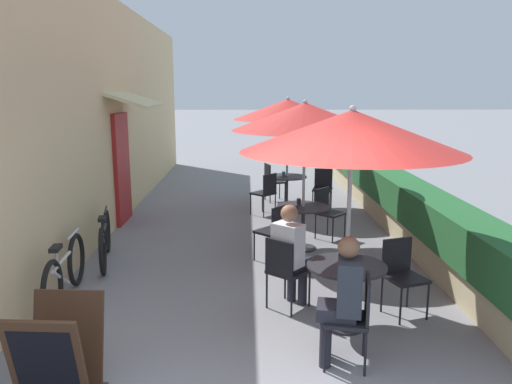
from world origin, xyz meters
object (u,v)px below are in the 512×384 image
at_px(cafe_chair_near_back, 402,271).
at_px(patio_table_far, 287,184).
at_px(cafe_chair_near_right, 355,313).
at_px(coffee_cup_near, 351,265).
at_px(cafe_chair_mid_right, 327,209).
at_px(cafe_chair_far_left, 266,191).
at_px(seated_patron_near_left, 290,251).
at_px(cafe_chair_mid_left, 275,228).
at_px(coffee_cup_far, 284,174).
at_px(patio_umbrella_near, 352,131).
at_px(patio_umbrella_mid, 305,117).
at_px(seated_patron_near_right, 343,295).
at_px(bicycle_second, 105,240).
at_px(cafe_chair_near_left, 285,268).
at_px(patio_table_near, 346,280).
at_px(cafe_chair_far_back, 272,179).
at_px(patio_table_mid, 303,217).
at_px(bicycle_leaning, 65,272).
at_px(cafe_chair_far_right, 323,186).
at_px(menu_board, 58,354).
at_px(coffee_cup_mid, 299,201).
at_px(patio_umbrella_far, 288,109).

bearing_deg(cafe_chair_near_back, patio_table_far, -99.13).
xyz_separation_m(cafe_chair_near_right, coffee_cup_near, (0.09, 0.65, 0.24)).
relative_size(cafe_chair_mid_right, cafe_chair_far_left, 1.00).
height_order(seated_patron_near_left, cafe_chair_mid_left, seated_patron_near_left).
relative_size(cafe_chair_mid_left, coffee_cup_far, 9.67).
bearing_deg(patio_umbrella_near, patio_umbrella_mid, 93.45).
distance_m(seated_patron_near_right, bicycle_second, 4.15).
xyz_separation_m(cafe_chair_near_left, cafe_chair_near_right, (0.56, -1.21, 0.00)).
height_order(patio_table_near, cafe_chair_far_back, cafe_chair_far_back).
bearing_deg(cafe_chair_near_right, coffee_cup_far, 12.82).
bearing_deg(patio_table_mid, cafe_chair_far_back, 95.27).
height_order(cafe_chair_mid_right, coffee_cup_far, cafe_chair_mid_right).
height_order(cafe_chair_near_right, patio_umbrella_mid, patio_umbrella_mid).
relative_size(seated_patron_near_left, bicycle_second, 0.74).
xyz_separation_m(seated_patron_near_right, cafe_chair_far_back, (-0.31, 6.98, -0.17)).
bearing_deg(bicycle_leaning, cafe_chair_near_back, -10.40).
bearing_deg(cafe_chair_far_right, seated_patron_near_left, 91.02).
xyz_separation_m(patio_umbrella_mid, cafe_chair_mid_left, (-0.48, -0.60, -1.61)).
distance_m(seated_patron_near_left, patio_table_far, 5.00).
distance_m(patio_umbrella_near, cafe_chair_far_back, 6.45).
relative_size(cafe_chair_mid_right, coffee_cup_far, 9.67).
distance_m(patio_table_near, menu_board, 2.91).
relative_size(seated_patron_near_left, cafe_chair_far_left, 1.44).
distance_m(coffee_cup_near, cafe_chair_far_back, 6.37).
relative_size(patio_table_mid, patio_umbrella_mid, 0.36).
relative_size(patio_table_near, patio_table_mid, 1.00).
height_order(patio_table_near, seated_patron_near_left, seated_patron_near_left).
distance_m(coffee_cup_near, cafe_chair_mid_right, 3.45).
bearing_deg(patio_table_mid, cafe_chair_near_back, -70.14).
distance_m(coffee_cup_near, patio_table_mid, 2.84).
height_order(coffee_cup_near, patio_table_far, coffee_cup_near).
bearing_deg(cafe_chair_mid_left, cafe_chair_far_right, 24.37).
bearing_deg(seated_patron_near_right, coffee_cup_near, -6.93).
xyz_separation_m(cafe_chair_near_left, bicycle_second, (-2.54, 1.67, -0.16)).
bearing_deg(cafe_chair_far_back, cafe_chair_near_right, -12.71).
bearing_deg(cafe_chair_far_left, cafe_chair_near_left, -135.47).
xyz_separation_m(coffee_cup_mid, cafe_chair_far_left, (-0.46, 2.04, -0.24)).
bearing_deg(coffee_cup_mid, seated_patron_near_left, -98.16).
height_order(patio_table_near, cafe_chair_near_left, cafe_chair_near_left).
xyz_separation_m(cafe_chair_near_right, cafe_chair_mid_left, (-0.57, 2.88, 0.00)).
height_order(cafe_chair_near_left, patio_table_mid, cafe_chair_near_left).
xyz_separation_m(seated_patron_near_right, patio_umbrella_mid, (0.02, 3.45, 1.44)).
height_order(cafe_chair_far_left, menu_board, cafe_chair_far_left).
distance_m(patio_umbrella_near, patio_umbrella_far, 5.52).
distance_m(patio_table_far, cafe_chair_far_right, 0.77).
bearing_deg(coffee_cup_far, cafe_chair_near_left, -93.99).
distance_m(patio_table_mid, coffee_cup_mid, 0.27).
xyz_separation_m(cafe_chair_near_right, patio_table_mid, (-0.09, 3.48, 0.02)).
xyz_separation_m(patio_umbrella_mid, bicycle_leaning, (-3.11, -1.96, -1.77)).
relative_size(cafe_chair_mid_right, menu_board, 1.01).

